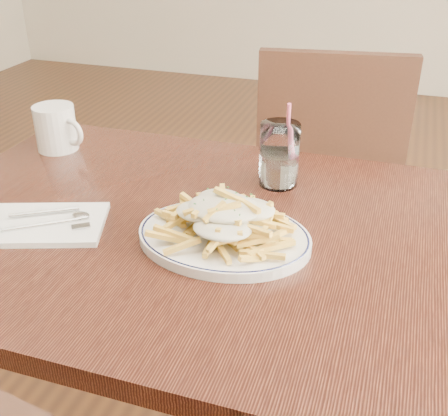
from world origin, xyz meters
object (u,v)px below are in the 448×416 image
(table, at_px, (214,261))
(loaded_fries, at_px, (224,214))
(chair_far, at_px, (327,172))
(coffee_mug, at_px, (57,128))
(water_glass, at_px, (279,158))
(fries_plate, at_px, (224,237))

(table, bearing_deg, loaded_fries, -53.37)
(chair_far, bearing_deg, coffee_mug, -136.71)
(loaded_fries, relative_size, coffee_mug, 2.10)
(chair_far, distance_m, loaded_fries, 0.88)
(loaded_fries, bearing_deg, chair_far, 85.19)
(loaded_fries, relative_size, water_glass, 1.56)
(table, distance_m, coffee_mug, 0.55)
(fries_plate, bearing_deg, loaded_fries, -90.00)
(table, xyz_separation_m, loaded_fries, (0.04, -0.05, 0.14))
(fries_plate, distance_m, water_glass, 0.27)
(water_glass, distance_m, coffee_mug, 0.55)
(chair_far, bearing_deg, loaded_fries, -94.81)
(fries_plate, xyz_separation_m, coffee_mug, (-0.52, 0.28, 0.04))
(chair_far, height_order, loaded_fries, chair_far)
(chair_far, distance_m, fries_plate, 0.87)
(chair_far, bearing_deg, water_glass, -93.37)
(loaded_fries, height_order, water_glass, water_glass)
(fries_plate, relative_size, loaded_fries, 1.14)
(table, relative_size, loaded_fries, 4.17)
(chair_far, xyz_separation_m, water_glass, (-0.03, -0.57, 0.28))
(water_glass, bearing_deg, table, -108.47)
(loaded_fries, bearing_deg, fries_plate, 90.00)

